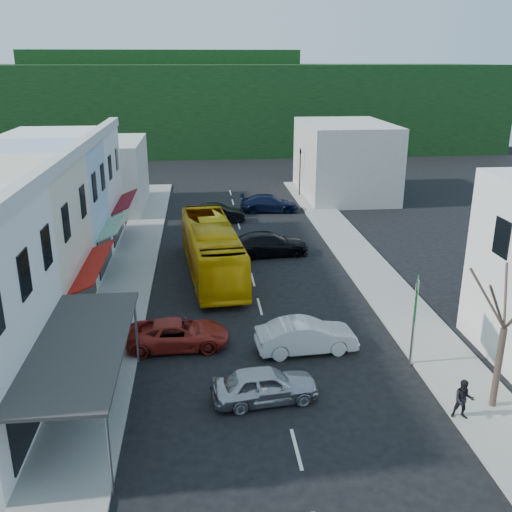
{
  "coord_description": "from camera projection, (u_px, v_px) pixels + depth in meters",
  "views": [
    {
      "loc": [
        -2.99,
        -24.08,
        12.63
      ],
      "look_at": [
        0.0,
        6.0,
        2.2
      ],
      "focal_mm": 40.0,
      "sensor_mm": 36.0,
      "label": 1
    }
  ],
  "objects": [
    {
      "name": "car_silver",
      "position": [
        265.0,
        385.0,
        22.08
      ],
      "size": [
        4.59,
        2.33,
        1.4
      ],
      "primitive_type": "imported",
      "rotation": [
        0.0,
        0.0,
        1.7
      ],
      "color": "#AFAEB3",
      "rests_on": "ground"
    },
    {
      "name": "car_red",
      "position": [
        178.0,
        333.0,
        26.26
      ],
      "size": [
        4.64,
        2.01,
        1.4
      ],
      "primitive_type": "imported",
      "rotation": [
        0.0,
        0.0,
        1.59
      ],
      "color": "maroon",
      "rests_on": "ground"
    },
    {
      "name": "car_black_far",
      "position": [
        218.0,
        213.0,
        46.71
      ],
      "size": [
        4.47,
        1.98,
        1.4
      ],
      "primitive_type": "imported",
      "rotation": [
        0.0,
        0.0,
        1.53
      ],
      "color": "black",
      "rests_on": "ground"
    },
    {
      "name": "traffic_signal",
      "position": [
        300.0,
        173.0,
        54.79
      ],
      "size": [
        1.01,
        1.21,
        4.7
      ],
      "primitive_type": null,
      "rotation": [
        0.0,
        0.0,
        3.45
      ],
      "color": "black",
      "rests_on": "ground"
    },
    {
      "name": "pedestrian_right",
      "position": [
        464.0,
        398.0,
        20.7
      ],
      "size": [
        0.79,
        0.61,
        1.7
      ],
      "primitive_type": "imported",
      "rotation": [
        0.0,
        0.0,
        -0.27
      ],
      "color": "black",
      "rests_on": "sidewalk_right"
    },
    {
      "name": "car_black_near",
      "position": [
        269.0,
        245.0,
        38.73
      ],
      "size": [
        4.67,
        2.31,
        1.4
      ],
      "primitive_type": "imported",
      "rotation": [
        0.0,
        0.0,
        1.68
      ],
      "color": "black",
      "rests_on": "ground"
    },
    {
      "name": "distant_block_left",
      "position": [
        98.0,
        175.0,
        50.35
      ],
      "size": [
        8.0,
        10.0,
        6.0
      ],
      "primitive_type": "cube",
      "color": "#B7B2A8",
      "rests_on": "ground"
    },
    {
      "name": "street_tree",
      "position": [
        504.0,
        329.0,
        20.71
      ],
      "size": [
        3.39,
        3.39,
        6.75
      ],
      "primitive_type": null,
      "rotation": [
        0.0,
        0.0,
        -0.32
      ],
      "color": "#33251D",
      "rests_on": "ground"
    },
    {
      "name": "sidewalk_left",
      "position": [
        131.0,
        271.0,
        35.73
      ],
      "size": [
        3.0,
        52.0,
        0.15
      ],
      "primitive_type": "cube",
      "color": "gray",
      "rests_on": "ground"
    },
    {
      "name": "bus",
      "position": [
        212.0,
        250.0,
        34.97
      ],
      "size": [
        3.63,
        11.79,
        3.1
      ],
      "primitive_type": "imported",
      "rotation": [
        0.0,
        0.0,
        0.1
      ],
      "color": "#E8AE09",
      "rests_on": "ground"
    },
    {
      "name": "car_navy_far",
      "position": [
        269.0,
        204.0,
        49.88
      ],
      "size": [
        4.63,
        2.18,
        1.4
      ],
      "primitive_type": "imported",
      "rotation": [
        0.0,
        0.0,
        1.49
      ],
      "color": "black",
      "rests_on": "ground"
    },
    {
      "name": "ground",
      "position": [
        268.0,
        341.0,
        27.05
      ],
      "size": [
        120.0,
        120.0,
        0.0
      ],
      "primitive_type": "plane",
      "color": "black",
      "rests_on": "ground"
    },
    {
      "name": "pedestrian_left",
      "position": [
        107.0,
        327.0,
        26.2
      ],
      "size": [
        0.56,
        0.69,
        1.7
      ],
      "primitive_type": "imported",
      "rotation": [
        0.0,
        0.0,
        1.88
      ],
      "color": "black",
      "rests_on": "sidewalk_left"
    },
    {
      "name": "distant_block_right",
      "position": [
        344.0,
        159.0,
        55.16
      ],
      "size": [
        8.0,
        12.0,
        7.0
      ],
      "primitive_type": "cube",
      "color": "#B7B2A8",
      "rests_on": "ground"
    },
    {
      "name": "shopfront_row",
      "position": [
        16.0,
        237.0,
        29.28
      ],
      "size": [
        8.25,
        30.0,
        8.0
      ],
      "color": "silver",
      "rests_on": "ground"
    },
    {
      "name": "direction_sign",
      "position": [
        414.0,
        324.0,
        24.2
      ],
      "size": [
        1.46,
        1.94,
        4.01
      ],
      "primitive_type": null,
      "rotation": [
        0.0,
        0.0,
        -0.39
      ],
      "color": "#085515",
      "rests_on": "ground"
    },
    {
      "name": "car_white",
      "position": [
        306.0,
        337.0,
        25.88
      ],
      "size": [
        4.53,
        2.15,
        1.4
      ],
      "primitive_type": "imported",
      "rotation": [
        0.0,
        0.0,
        1.65
      ],
      "color": "silver",
      "rests_on": "ground"
    },
    {
      "name": "hillside",
      "position": [
        208.0,
        101.0,
        85.95
      ],
      "size": [
        80.0,
        26.0,
        14.0
      ],
      "color": "black",
      "rests_on": "ground"
    },
    {
      "name": "sidewalk_right",
      "position": [
        364.0,
        263.0,
        37.14
      ],
      "size": [
        3.0,
        52.0,
        0.15
      ],
      "primitive_type": "cube",
      "color": "gray",
      "rests_on": "ground"
    }
  ]
}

